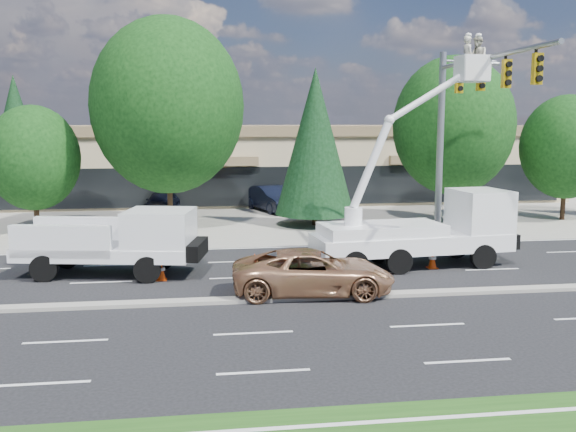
{
  "coord_description": "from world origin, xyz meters",
  "views": [
    {
      "loc": [
        -1.39,
        -20.18,
        5.78
      ],
      "look_at": [
        1.76,
        2.56,
        2.4
      ],
      "focal_mm": 40.0,
      "sensor_mm": 36.0,
      "label": 1
    }
  ],
  "objects": [
    {
      "name": "ground",
      "position": [
        0.0,
        0.0,
        0.0
      ],
      "size": [
        140.0,
        140.0,
        0.0
      ],
      "primitive_type": "plane",
      "color": "black",
      "rests_on": "ground"
    },
    {
      "name": "concrete_apron",
      "position": [
        0.0,
        20.0,
        0.01
      ],
      "size": [
        140.0,
        22.0,
        0.01
      ],
      "primitive_type": "cube",
      "color": "gray",
      "rests_on": "ground"
    },
    {
      "name": "road_median",
      "position": [
        0.0,
        0.0,
        0.06
      ],
      "size": [
        120.0,
        0.55,
        0.12
      ],
      "primitive_type": "cube",
      "color": "gray",
      "rests_on": "ground"
    },
    {
      "name": "strip_mall",
      "position": [
        0.0,
        29.97,
        2.83
      ],
      "size": [
        50.4,
        15.4,
        5.5
      ],
      "color": "tan",
      "rests_on": "ground"
    },
    {
      "name": "tree_front_c",
      "position": [
        -10.0,
        15.0,
        3.9
      ],
      "size": [
        4.81,
        4.81,
        6.67
      ],
      "color": "#332114",
      "rests_on": "ground"
    },
    {
      "name": "tree_front_d",
      "position": [
        -3.0,
        15.0,
        6.62
      ],
      "size": [
        8.15,
        8.15,
        11.31
      ],
      "color": "#332114",
      "rests_on": "ground"
    },
    {
      "name": "tree_front_e",
      "position": [
        5.0,
        15.0,
        4.69
      ],
      "size": [
        4.43,
        4.43,
        8.73
      ],
      "color": "#332114",
      "rests_on": "ground"
    },
    {
      "name": "tree_front_f",
      "position": [
        13.0,
        15.0,
        5.57
      ],
      "size": [
        6.86,
        6.86,
        9.51
      ],
      "color": "#332114",
      "rests_on": "ground"
    },
    {
      "name": "tree_front_g",
      "position": [
        20.0,
        15.0,
        4.31
      ],
      "size": [
        5.31,
        5.31,
        7.37
      ],
      "color": "#332114",
      "rests_on": "ground"
    },
    {
      "name": "tree_back_a",
      "position": [
        -18.0,
        42.0,
        5.38
      ],
      "size": [
        5.09,
        5.09,
        10.03
      ],
      "color": "#332114",
      "rests_on": "ground"
    },
    {
      "name": "tree_back_b",
      "position": [
        -4.0,
        42.0,
        5.39
      ],
      "size": [
        5.1,
        5.1,
        10.05
      ],
      "color": "#332114",
      "rests_on": "ground"
    },
    {
      "name": "tree_back_c",
      "position": [
        10.0,
        42.0,
        5.05
      ],
      "size": [
        4.77,
        4.77,
        9.41
      ],
      "color": "#332114",
      "rests_on": "ground"
    },
    {
      "name": "tree_back_d",
      "position": [
        22.0,
        42.0,
        5.8
      ],
      "size": [
        5.48,
        5.48,
        10.8
      ],
      "color": "#332114",
      "rests_on": "ground"
    },
    {
      "name": "signal_mast",
      "position": [
        10.03,
        7.04,
        6.06
      ],
      "size": [
        2.76,
        10.16,
        9.0
      ],
      "color": "gray",
      "rests_on": "ground"
    },
    {
      "name": "utility_pickup",
      "position": [
        -4.47,
        4.28,
        1.03
      ],
      "size": [
        6.89,
        3.58,
        2.51
      ],
      "rotation": [
        0.0,
        0.0,
        -0.19
      ],
      "color": "white",
      "rests_on": "ground"
    },
    {
      "name": "bucket_truck",
      "position": [
        7.77,
        4.28,
        1.99
      ],
      "size": [
        8.16,
        3.26,
        9.23
      ],
      "rotation": [
        0.0,
        0.0,
        0.11
      ],
      "color": "white",
      "rests_on": "ground"
    },
    {
      "name": "traffic_cone_b",
      "position": [
        -2.85,
        3.27,
        0.34
      ],
      "size": [
        0.4,
        0.4,
        0.7
      ],
      "color": "#F44107",
      "rests_on": "ground"
    },
    {
      "name": "traffic_cone_c",
      "position": [
        0.69,
        4.27,
        0.34
      ],
      "size": [
        0.4,
        0.4,
        0.7
      ],
      "color": "#F44107",
      "rests_on": "ground"
    },
    {
      "name": "traffic_cone_d",
      "position": [
        7.74,
        3.77,
        0.34
      ],
      "size": [
        0.4,
        0.4,
        0.7
      ],
      "color": "#F44107",
      "rests_on": "ground"
    },
    {
      "name": "minivan",
      "position": [
        2.35,
        0.6,
        0.76
      ],
      "size": [
        5.65,
        2.98,
        1.51
      ],
      "primitive_type": "imported",
      "rotation": [
        0.0,
        0.0,
        1.48
      ],
      "color": "#AC7953",
      "rests_on": "ground"
    },
    {
      "name": "parked_car_west",
      "position": [
        -3.8,
        21.0,
        0.72
      ],
      "size": [
        2.52,
        4.5,
        1.45
      ],
      "primitive_type": "imported",
      "rotation": [
        0.0,
        0.0,
        -0.2
      ],
      "color": "black",
      "rests_on": "ground"
    },
    {
      "name": "parked_car_east",
      "position": [
        3.25,
        21.0,
        0.83
      ],
      "size": [
        3.35,
        5.31,
        1.65
      ],
      "primitive_type": "imported",
      "rotation": [
        0.0,
        0.0,
        0.35
      ],
      "color": "black",
      "rests_on": "ground"
    }
  ]
}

